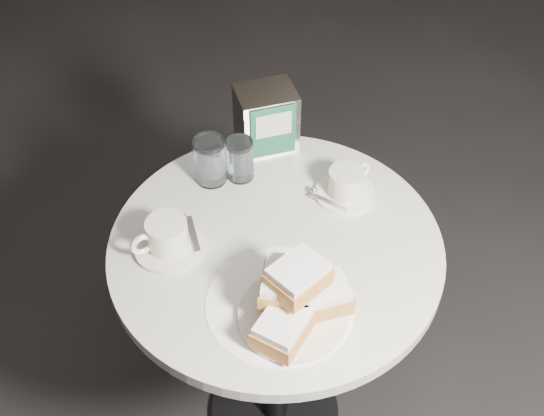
{
  "coord_description": "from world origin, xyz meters",
  "views": [
    {
      "loc": [
        -0.38,
        -0.86,
        1.81
      ],
      "look_at": [
        0.0,
        0.02,
        0.83
      ],
      "focal_mm": 45.0,
      "sensor_mm": 36.0,
      "label": 1
    }
  ],
  "objects": [
    {
      "name": "water_glass_right",
      "position": [
        0.01,
        0.22,
        0.79
      ],
      "size": [
        0.08,
        0.08,
        0.1
      ],
      "rotation": [
        0.0,
        0.0,
        0.28
      ],
      "color": "white",
      "rests_on": "cafe_table"
    },
    {
      "name": "water_glass_left",
      "position": [
        -0.06,
        0.23,
        0.8
      ],
      "size": [
        0.08,
        0.08,
        0.11
      ],
      "rotation": [
        0.0,
        0.0,
        -0.2
      ],
      "color": "white",
      "rests_on": "cafe_table"
    },
    {
      "name": "napkin_dispenser",
      "position": [
        0.1,
        0.3,
        0.82
      ],
      "size": [
        0.14,
        0.13,
        0.16
      ],
      "rotation": [
        0.0,
        0.0,
        -0.11
      ],
      "color": "silver",
      "rests_on": "cafe_table"
    },
    {
      "name": "coffee_cup_left",
      "position": [
        -0.21,
        0.07,
        0.78
      ],
      "size": [
        0.16,
        0.16,
        0.08
      ],
      "rotation": [
        0.0,
        0.0,
        0.12
      ],
      "color": "silver",
      "rests_on": "cafe_table"
    },
    {
      "name": "coffee_cup_right",
      "position": [
        0.2,
        0.07,
        0.78
      ],
      "size": [
        0.17,
        0.17,
        0.07
      ],
      "rotation": [
        0.0,
        0.0,
        0.33
      ],
      "color": "white",
      "rests_on": "cafe_table"
    },
    {
      "name": "beignet_plate",
      "position": [
        -0.04,
        -0.19,
        0.79
      ],
      "size": [
        0.26,
        0.26,
        0.13
      ],
      "rotation": [
        0.0,
        0.0,
        0.33
      ],
      "color": "silver",
      "rests_on": "cafe_table"
    },
    {
      "name": "cafe_table",
      "position": [
        0.0,
        0.0,
        0.55
      ],
      "size": [
        0.7,
        0.7,
        0.74
      ],
      "color": "black",
      "rests_on": "ground"
    },
    {
      "name": "sugar_spill",
      "position": [
        -0.06,
        -0.15,
        0.75
      ],
      "size": [
        0.36,
        0.36,
        0.0
      ],
      "primitive_type": "cylinder",
      "rotation": [
        0.0,
        0.0,
        -0.29
      ],
      "color": "white",
      "rests_on": "cafe_table"
    },
    {
      "name": "ground",
      "position": [
        0.0,
        0.0,
        0.0
      ],
      "size": [
        7.0,
        7.0,
        0.0
      ],
      "primitive_type": "plane",
      "color": "black",
      "rests_on": "ground"
    }
  ]
}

